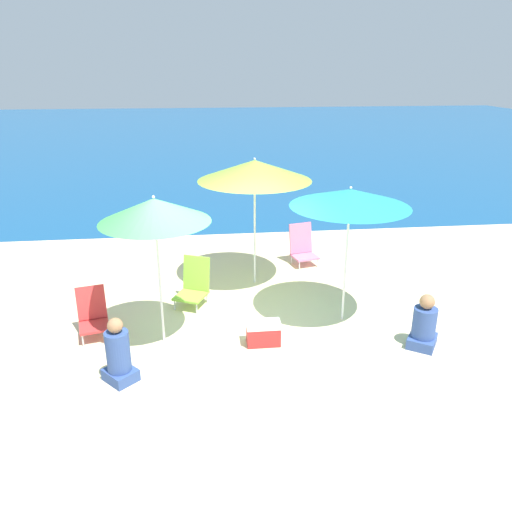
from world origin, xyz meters
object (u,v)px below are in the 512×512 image
object	(u,v)px
person_seated_near	(424,326)
cooler_box	(263,333)
beach_chair_red	(93,314)
beach_umbrella_teal	(350,198)
beach_umbrella_green	(154,210)
beach_chair_pink	(302,246)
beach_umbrella_lime	(255,170)
beach_chair_lime	(194,284)
person_seated_far	(118,355)

from	to	relation	value
person_seated_near	cooler_box	xyz separation A→B (m)	(-2.31, 0.32, -0.15)
person_seated_near	beach_chair_red	bearing A→B (deg)	-156.54
beach_umbrella_teal	person_seated_near	xyz separation A→B (m)	(0.94, -0.95, -1.69)
beach_umbrella_green	beach_umbrella_teal	xyz separation A→B (m)	(2.85, 0.38, -0.00)
beach_chair_pink	person_seated_near	size ratio (longest dim) A/B	1.00
beach_umbrella_lime	beach_chair_red	world-z (taller)	beach_umbrella_lime
beach_umbrella_lime	beach_chair_lime	bearing A→B (deg)	-146.05
beach_umbrella_lime	beach_umbrella_teal	distance (m)	2.06
beach_umbrella_lime	beach_chair_pink	world-z (taller)	beach_umbrella_lime
beach_chair_lime	person_seated_near	size ratio (longest dim) A/B	0.98
beach_chair_lime	person_seated_near	bearing A→B (deg)	-3.71
beach_umbrella_green	cooler_box	world-z (taller)	beach_umbrella_green
beach_umbrella_green	beach_chair_lime	size ratio (longest dim) A/B	2.73
person_seated_far	cooler_box	xyz separation A→B (m)	(1.97, 0.70, -0.20)
beach_chair_lime	person_seated_far	size ratio (longest dim) A/B	0.90
beach_umbrella_lime	cooler_box	world-z (taller)	beach_umbrella_lime
beach_umbrella_teal	beach_chair_red	bearing A→B (deg)	-179.40
beach_chair_lime	person_seated_near	world-z (taller)	person_seated_near
beach_umbrella_teal	person_seated_near	bearing A→B (deg)	-45.50
beach_umbrella_green	beach_umbrella_teal	size ratio (longest dim) A/B	1.02
beach_umbrella_teal	cooler_box	size ratio (longest dim) A/B	4.37
person_seated_near	beach_chair_lime	bearing A→B (deg)	-174.47
beach_umbrella_teal	cooler_box	bearing A→B (deg)	-155.37
beach_umbrella_teal	beach_chair_lime	xyz separation A→B (m)	(-2.39, 0.86, -1.66)
person_seated_far	beach_umbrella_teal	bearing A→B (deg)	-20.73
beach_chair_red	cooler_box	bearing A→B (deg)	-26.57
beach_umbrella_green	person_seated_far	distance (m)	1.97
beach_chair_lime	person_seated_far	bearing A→B (deg)	-88.80
beach_umbrella_teal	person_seated_near	size ratio (longest dim) A/B	2.65
beach_umbrella_lime	person_seated_far	distance (m)	4.03
beach_umbrella_lime	cooler_box	bearing A→B (deg)	-93.13
beach_umbrella_green	beach_chair_lime	world-z (taller)	beach_umbrella_green
beach_umbrella_lime	person_seated_far	xyz separation A→B (m)	(-2.10, -2.96, -1.77)
beach_umbrella_green	beach_chair_lime	xyz separation A→B (m)	(0.45, 1.24, -1.66)
person_seated_near	person_seated_far	distance (m)	4.30
beach_chair_pink	beach_umbrella_green	bearing A→B (deg)	-146.58
cooler_box	beach_umbrella_teal	bearing A→B (deg)	24.63
beach_umbrella_lime	beach_chair_lime	xyz separation A→B (m)	(-1.14, -0.77, -1.78)
beach_chair_pink	person_seated_far	size ratio (longest dim) A/B	0.91
beach_chair_red	person_seated_near	bearing A→B (deg)	-24.14
beach_umbrella_green	cooler_box	xyz separation A→B (m)	(1.47, -0.26, -1.85)
beach_chair_pink	beach_chair_lime	bearing A→B (deg)	-157.11
beach_umbrella_green	beach_chair_pink	world-z (taller)	beach_umbrella_green
beach_chair_lime	beach_chair_pink	world-z (taller)	beach_chair_pink
beach_umbrella_lime	beach_chair_pink	xyz separation A→B (m)	(1.09, 0.89, -1.77)
beach_chair_red	person_seated_far	size ratio (longest dim) A/B	0.80
beach_umbrella_green	beach_umbrella_teal	distance (m)	2.87
beach_chair_red	cooler_box	distance (m)	2.62
person_seated_far	beach_umbrella_green	bearing A→B (deg)	19.76
beach_chair_lime	person_seated_far	xyz separation A→B (m)	(-0.96, -2.19, 0.01)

